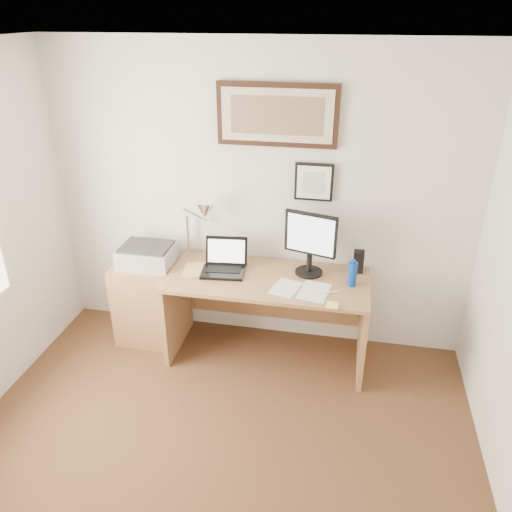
% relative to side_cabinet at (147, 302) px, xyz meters
% --- Properties ---
extents(ceiling, '(4.00, 4.00, 0.00)m').
position_rel_side_cabinet_xyz_m(ceiling, '(0.92, -1.68, 2.13)').
color(ceiling, white).
rests_on(ceiling, ground).
extents(wall_back, '(3.50, 0.02, 2.50)m').
position_rel_side_cabinet_xyz_m(wall_back, '(0.92, 0.32, 0.89)').
color(wall_back, silver).
rests_on(wall_back, ground).
extents(side_cabinet, '(0.50, 0.40, 0.73)m').
position_rel_side_cabinet_xyz_m(side_cabinet, '(0.00, 0.00, 0.00)').
color(side_cabinet, olive).
rests_on(side_cabinet, floor).
extents(water_bottle, '(0.07, 0.07, 0.20)m').
position_rel_side_cabinet_xyz_m(water_bottle, '(1.73, -0.04, 0.48)').
color(water_bottle, '#0B359A').
rests_on(water_bottle, desk).
extents(bottle_cap, '(0.04, 0.04, 0.02)m').
position_rel_side_cabinet_xyz_m(bottle_cap, '(1.73, -0.04, 0.59)').
color(bottle_cap, '#0B359A').
rests_on(bottle_cap, water_bottle).
extents(speaker, '(0.08, 0.07, 0.18)m').
position_rel_side_cabinet_xyz_m(speaker, '(1.77, 0.20, 0.48)').
color(speaker, black).
rests_on(speaker, desk).
extents(paper_sheet_a, '(0.25, 0.31, 0.00)m').
position_rel_side_cabinet_xyz_m(paper_sheet_a, '(1.23, -0.18, 0.39)').
color(paper_sheet_a, white).
rests_on(paper_sheet_a, desk).
extents(paper_sheet_b, '(0.25, 0.33, 0.00)m').
position_rel_side_cabinet_xyz_m(paper_sheet_b, '(1.45, -0.19, 0.39)').
color(paper_sheet_b, white).
rests_on(paper_sheet_b, desk).
extents(sticky_pad, '(0.09, 0.09, 0.01)m').
position_rel_side_cabinet_xyz_m(sticky_pad, '(1.60, -0.37, 0.39)').
color(sticky_pad, '#FFF378').
rests_on(sticky_pad, desk).
extents(marker_pen, '(0.14, 0.06, 0.02)m').
position_rel_side_cabinet_xyz_m(marker_pen, '(1.56, -0.19, 0.39)').
color(marker_pen, white).
rests_on(marker_pen, desk).
extents(book, '(0.21, 0.27, 0.02)m').
position_rel_side_cabinet_xyz_m(book, '(0.38, -0.06, 0.39)').
color(book, tan).
rests_on(book, desk).
extents(desk, '(1.60, 0.70, 0.75)m').
position_rel_side_cabinet_xyz_m(desk, '(1.07, 0.04, 0.15)').
color(desk, olive).
rests_on(desk, floor).
extents(laptop, '(0.36, 0.33, 0.26)m').
position_rel_side_cabinet_xyz_m(laptop, '(0.71, 0.00, 0.44)').
color(laptop, black).
rests_on(laptop, desk).
extents(lcd_monitor, '(0.41, 0.22, 0.52)m').
position_rel_side_cabinet_xyz_m(lcd_monitor, '(1.38, 0.09, 0.68)').
color(lcd_monitor, black).
rests_on(lcd_monitor, desk).
extents(printer, '(0.44, 0.34, 0.18)m').
position_rel_side_cabinet_xyz_m(printer, '(0.04, 0.02, 0.45)').
color(printer, '#A1A1A3').
rests_on(printer, side_cabinet).
extents(desk_lamp, '(0.29, 0.27, 0.53)m').
position_rel_side_cabinet_xyz_m(desk_lamp, '(0.51, 0.13, 0.82)').
color(desk_lamp, silver).
rests_on(desk_lamp, desk).
extents(picture_large, '(0.92, 0.04, 0.47)m').
position_rel_side_cabinet_xyz_m(picture_large, '(1.07, 0.29, 1.59)').
color(picture_large, black).
rests_on(picture_large, wall_back).
extents(picture_small, '(0.30, 0.03, 0.30)m').
position_rel_side_cabinet_xyz_m(picture_small, '(1.37, 0.29, 1.09)').
color(picture_small, black).
rests_on(picture_small, wall_back).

